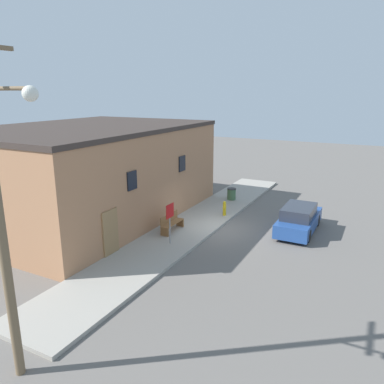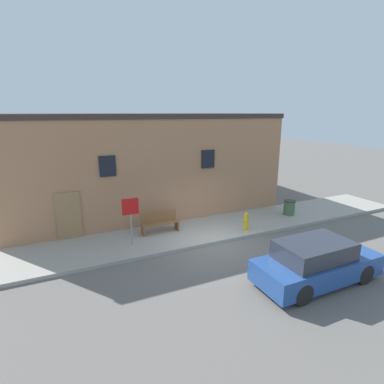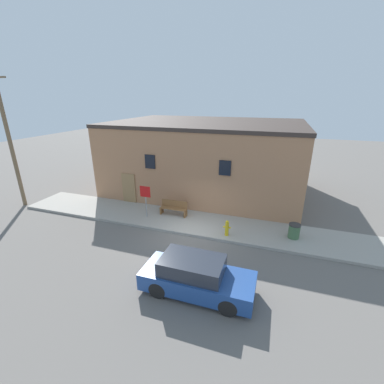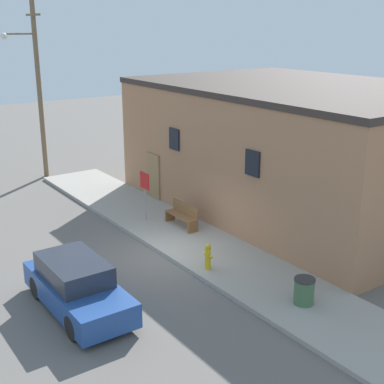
# 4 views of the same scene
# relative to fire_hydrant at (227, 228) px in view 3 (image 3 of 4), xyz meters

# --- Properties ---
(ground_plane) EXTENTS (80.00, 80.00, 0.00)m
(ground_plane) POSITION_rel_fire_hydrant_xyz_m (-1.90, -0.51, -0.59)
(ground_plane) COLOR #66605B
(sidewalk) EXTENTS (23.31, 2.98, 0.15)m
(sidewalk) POSITION_rel_fire_hydrant_xyz_m (-1.90, 0.98, -0.51)
(sidewalk) COLOR #9E998E
(sidewalk) RESTS_ON ground
(brick_building) EXTENTS (14.09, 9.85, 5.36)m
(brick_building) POSITION_rel_fire_hydrant_xyz_m (-3.18, 7.33, 2.10)
(brick_building) COLOR #A87551
(brick_building) RESTS_ON ground
(fire_hydrant) EXTENTS (0.41, 0.19, 0.87)m
(fire_hydrant) POSITION_rel_fire_hydrant_xyz_m (0.00, 0.00, 0.00)
(fire_hydrant) COLOR gold
(fire_hydrant) RESTS_ON sidewalk
(stop_sign) EXTENTS (0.67, 0.06, 1.98)m
(stop_sign) POSITION_rel_fire_hydrant_xyz_m (-5.13, 0.68, 0.95)
(stop_sign) COLOR gray
(stop_sign) RESTS_ON sidewalk
(bench) EXTENTS (1.69, 0.44, 0.91)m
(bench) POSITION_rel_fire_hydrant_xyz_m (-3.65, 1.48, 0.01)
(bench) COLOR brown
(bench) RESTS_ON sidewalk
(trash_bin) EXTENTS (0.60, 0.60, 0.78)m
(trash_bin) POSITION_rel_fire_hydrant_xyz_m (3.37, 0.88, -0.05)
(trash_bin) COLOR #426642
(trash_bin) RESTS_ON sidewalk
(utility_pole) EXTENTS (1.80, 1.79, 8.88)m
(utility_pole) POSITION_rel_fire_hydrant_xyz_m (-14.24, -0.19, 4.17)
(utility_pole) COLOR brown
(utility_pole) RESTS_ON ground
(parked_car) EXTENTS (4.28, 1.68, 1.46)m
(parked_car) POSITION_rel_fire_hydrant_xyz_m (-0.31, -4.38, 0.11)
(parked_car) COLOR black
(parked_car) RESTS_ON ground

